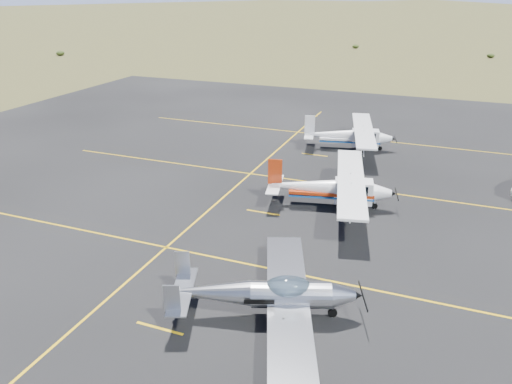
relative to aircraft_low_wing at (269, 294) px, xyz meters
The scene contains 5 objects.
ground 1.75m from the aircraft_low_wing, 112.75° to the left, with size 1600.00×1600.00×0.00m, color #383D1C.
apron 8.39m from the aircraft_low_wing, 93.77° to the left, with size 72.00×72.00×0.02m, color black.
aircraft_low_wing is the anchor object (origin of this frame).
aircraft_cessna 11.07m from the aircraft_low_wing, 91.16° to the left, with size 6.76×10.63×2.69m.
aircraft_plain 22.21m from the aircraft_low_wing, 93.74° to the left, with size 6.47×10.11×2.56m.
Camera 1 is at (5.94, -16.38, 11.96)m, focal length 35.00 mm.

